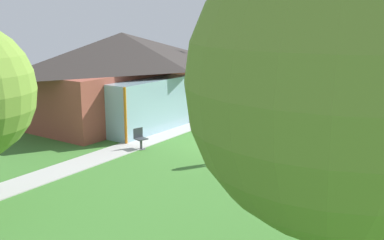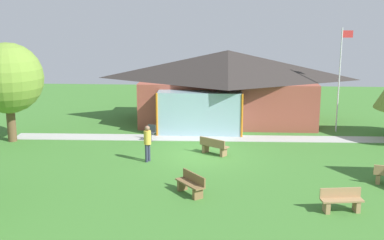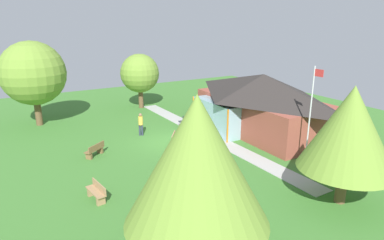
# 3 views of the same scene
# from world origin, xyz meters

# --- Properties ---
(ground_plane) EXTENTS (44.00, 44.00, 0.00)m
(ground_plane) POSITION_xyz_m (0.00, 0.00, 0.00)
(ground_plane) COLOR #3D752D
(pavilion) EXTENTS (11.53, 7.01, 4.51)m
(pavilion) POSITION_xyz_m (1.22, 7.23, 2.34)
(pavilion) COLOR brown
(pavilion) RESTS_ON ground_plane
(footpath) EXTENTS (21.09, 1.79, 0.03)m
(footpath) POSITION_xyz_m (0.00, 3.23, 0.01)
(footpath) COLOR #ADADA8
(footpath) RESTS_ON ground_plane
(flagpole) EXTENTS (0.64, 0.08, 5.98)m
(flagpole) POSITION_xyz_m (7.67, 5.26, 3.28)
(flagpole) COLOR silver
(flagpole) RESTS_ON ground_plane
(bench_lawn_far_right) EXTENTS (1.56, 0.81, 0.84)m
(bench_lawn_far_right) POSITION_xyz_m (8.00, -3.67, 0.40)
(bench_lawn_far_right) COLOR #9E7A51
(bench_lawn_far_right) RESTS_ON ground_plane
(bench_front_right) EXTENTS (1.55, 0.65, 0.84)m
(bench_front_right) POSITION_xyz_m (5.29, -6.54, 0.40)
(bench_front_right) COLOR #9E7A51
(bench_front_right) RESTS_ON ground_plane
(bench_front_center) EXTENTS (1.25, 1.46, 0.84)m
(bench_front_center) POSITION_xyz_m (-0.18, -5.21, 0.40)
(bench_front_center) COLOR brown
(bench_front_center) RESTS_ON ground_plane
(bench_rear_near_path) EXTENTS (1.48, 1.23, 0.84)m
(bench_rear_near_path) POSITION_xyz_m (0.60, 0.19, 0.40)
(bench_rear_near_path) COLOR olive
(bench_rear_near_path) RESTS_ON ground_plane
(patio_chair_west) EXTENTS (0.53, 0.53, 0.86)m
(patio_chair_west) POSITION_xyz_m (-2.85, 2.59, 0.42)
(patio_chair_west) COLOR #33383D
(patio_chair_west) RESTS_ON ground_plane
(visitor_strolling_lawn) EXTENTS (0.34, 0.34, 1.74)m
(visitor_strolling_lawn) POSITION_xyz_m (-2.48, -1.14, 1.02)
(visitor_strolling_lawn) COLOR #2D3347
(visitor_strolling_lawn) RESTS_ON ground_plane
(tree_far_east) EXTENTS (4.65, 4.65, 6.36)m
(tree_far_east) POSITION_xyz_m (12.08, -4.98, 4.25)
(tree_far_east) COLOR brown
(tree_far_east) RESTS_ON ground_plane
(tree_lawn_corner) EXTENTS (5.12, 5.12, 6.89)m
(tree_lawn_corner) POSITION_xyz_m (-9.25, -7.47, 4.31)
(tree_lawn_corner) COLOR brown
(tree_lawn_corner) RESTS_ON ground_plane
(tree_east_hedge) EXTENTS (4.36, 4.36, 5.68)m
(tree_east_hedge) POSITION_xyz_m (11.37, 3.46, 3.70)
(tree_east_hedge) COLOR brown
(tree_east_hedge) RESTS_ON ground_plane
(tree_west_hedge) EXTENTS (3.75, 3.75, 5.33)m
(tree_west_hedge) POSITION_xyz_m (-10.36, 2.02, 3.43)
(tree_west_hedge) COLOR brown
(tree_west_hedge) RESTS_ON ground_plane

